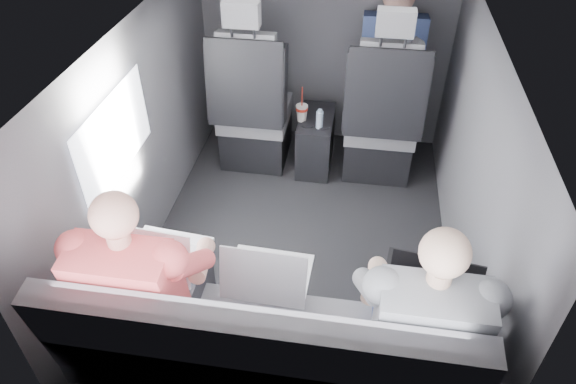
% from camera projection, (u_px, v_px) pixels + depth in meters
% --- Properties ---
extents(floor, '(2.60, 2.60, 0.00)m').
position_uv_depth(floor, '(299.00, 244.00, 3.21)').
color(floor, black).
rests_on(floor, ground).
extents(ceiling, '(2.60, 2.60, 0.00)m').
position_uv_depth(ceiling, '(303.00, 35.00, 2.36)').
color(ceiling, '#B2B2AD').
rests_on(ceiling, panel_back).
extents(panel_left, '(0.02, 2.60, 1.35)m').
position_uv_depth(panel_left, '(143.00, 141.00, 2.89)').
color(panel_left, '#56565B').
rests_on(panel_left, floor).
extents(panel_right, '(0.02, 2.60, 1.35)m').
position_uv_depth(panel_right, '(471.00, 171.00, 2.68)').
color(panel_right, '#56565B').
rests_on(panel_right, floor).
extents(panel_front, '(1.80, 0.02, 1.35)m').
position_uv_depth(panel_front, '(324.00, 56.00, 3.79)').
color(panel_front, '#56565B').
rests_on(panel_front, floor).
extents(panel_back, '(1.80, 0.02, 1.35)m').
position_uv_depth(panel_back, '(250.00, 366.00, 1.79)').
color(panel_back, '#56565B').
rests_on(panel_back, floor).
extents(side_window, '(0.02, 0.75, 0.42)m').
position_uv_depth(side_window, '(116.00, 136.00, 2.52)').
color(side_window, white).
rests_on(side_window, panel_left).
extents(seatbelt, '(0.35, 0.11, 0.59)m').
position_uv_depth(seatbelt, '(387.00, 84.00, 3.17)').
color(seatbelt, black).
rests_on(seatbelt, front_seat_right).
extents(front_seat_left, '(0.52, 0.58, 1.26)m').
position_uv_depth(front_seat_left, '(253.00, 115.00, 3.66)').
color(front_seat_left, black).
rests_on(front_seat_left, floor).
extents(front_seat_right, '(0.52, 0.58, 1.26)m').
position_uv_depth(front_seat_right, '(381.00, 125.00, 3.55)').
color(front_seat_right, black).
rests_on(front_seat_right, floor).
extents(center_console, '(0.24, 0.48, 0.41)m').
position_uv_depth(center_console, '(316.00, 141.00, 3.76)').
color(center_console, black).
rests_on(center_console, floor).
extents(rear_bench, '(1.60, 0.57, 0.92)m').
position_uv_depth(rear_bench, '(266.00, 365.00, 2.20)').
color(rear_bench, slate).
rests_on(rear_bench, floor).
extents(soda_cup, '(0.08, 0.08, 0.26)m').
position_uv_depth(soda_cup, '(302.00, 112.00, 3.56)').
color(soda_cup, white).
rests_on(soda_cup, center_console).
extents(water_bottle, '(0.05, 0.05, 0.14)m').
position_uv_depth(water_bottle, '(320.00, 119.00, 3.49)').
color(water_bottle, '#9EB9D6').
rests_on(water_bottle, center_console).
extents(laptop_white, '(0.37, 0.36, 0.26)m').
position_uv_depth(laptop_white, '(162.00, 253.00, 2.26)').
color(laptop_white, white).
rests_on(laptop_white, passenger_rear_left).
extents(laptop_silver, '(0.36, 0.33, 0.25)m').
position_uv_depth(laptop_silver, '(268.00, 273.00, 2.17)').
color(laptop_silver, silver).
rests_on(laptop_silver, rear_bench).
extents(laptop_black, '(0.38, 0.36, 0.25)m').
position_uv_depth(laptop_black, '(429.00, 278.00, 2.15)').
color(laptop_black, black).
rests_on(laptop_black, passenger_rear_right).
extents(passenger_rear_left, '(0.48, 0.60, 1.19)m').
position_uv_depth(passenger_rear_left, '(149.00, 287.00, 2.14)').
color(passenger_rear_left, '#2F2E33').
rests_on(passenger_rear_left, rear_bench).
extents(passenger_rear_right, '(0.47, 0.60, 1.18)m').
position_uv_depth(passenger_rear_right, '(419.00, 321.00, 2.01)').
color(passenger_rear_right, navy).
rests_on(passenger_rear_right, rear_bench).
extents(passenger_front_right, '(0.42, 0.42, 0.88)m').
position_uv_depth(passenger_front_right, '(390.00, 61.00, 3.52)').
color(passenger_front_right, navy).
rests_on(passenger_front_right, front_seat_right).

